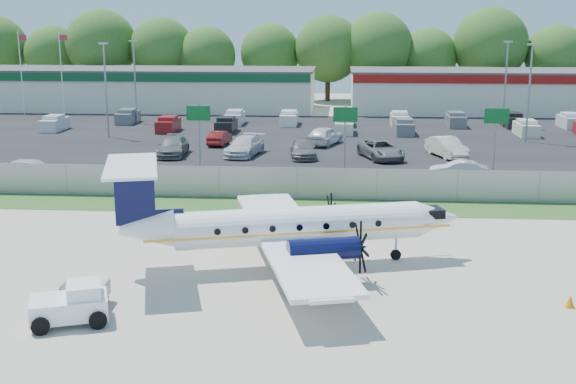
# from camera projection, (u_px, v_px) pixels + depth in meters

# --- Properties ---
(ground) EXTENTS (170.00, 170.00, 0.00)m
(ground) POSITION_uv_depth(u_px,v_px,m) (278.00, 272.00, 32.24)
(ground) COLOR #BEB3A1
(ground) RESTS_ON ground
(grass_verge) EXTENTS (170.00, 4.00, 0.02)m
(grass_verge) POSITION_uv_depth(u_px,v_px,m) (295.00, 206.00, 43.89)
(grass_verge) COLOR #2D561E
(grass_verge) RESTS_ON ground
(access_road) EXTENTS (170.00, 8.00, 0.02)m
(access_road) POSITION_uv_depth(u_px,v_px,m) (302.00, 182.00, 50.69)
(access_road) COLOR black
(access_road) RESTS_ON ground
(parking_lot) EXTENTS (170.00, 32.00, 0.02)m
(parking_lot) POSITION_uv_depth(u_px,v_px,m) (313.00, 136.00, 71.08)
(parking_lot) COLOR black
(parking_lot) RESTS_ON ground
(perimeter_fence) EXTENTS (120.00, 0.06, 1.99)m
(perimeter_fence) POSITION_uv_depth(u_px,v_px,m) (297.00, 183.00, 45.61)
(perimeter_fence) COLOR gray
(perimeter_fence) RESTS_ON ground
(building_west) EXTENTS (46.40, 12.40, 5.24)m
(building_west) POSITION_uv_depth(u_px,v_px,m) (136.00, 88.00, 93.56)
(building_west) COLOR silver
(building_west) RESTS_ON ground
(building_east) EXTENTS (44.40, 12.40, 5.24)m
(building_east) POSITION_uv_depth(u_px,v_px,m) (529.00, 91.00, 89.95)
(building_east) COLOR silver
(building_east) RESTS_ON ground
(sign_left) EXTENTS (1.80, 0.26, 5.00)m
(sign_left) POSITION_uv_depth(u_px,v_px,m) (199.00, 122.00, 54.24)
(sign_left) COLOR gray
(sign_left) RESTS_ON ground
(sign_mid) EXTENTS (1.80, 0.26, 5.00)m
(sign_mid) POSITION_uv_depth(u_px,v_px,m) (345.00, 124.00, 53.45)
(sign_mid) COLOR gray
(sign_mid) RESTS_ON ground
(sign_right) EXTENTS (1.80, 0.26, 5.00)m
(sign_right) POSITION_uv_depth(u_px,v_px,m) (496.00, 125.00, 52.66)
(sign_right) COLOR gray
(sign_right) RESTS_ON ground
(flagpole_west) EXTENTS (1.06, 0.12, 10.00)m
(flagpole_west) POSITION_uv_depth(u_px,v_px,m) (21.00, 68.00, 86.95)
(flagpole_west) COLOR white
(flagpole_west) RESTS_ON ground
(flagpole_east) EXTENTS (1.06, 0.12, 10.00)m
(flagpole_east) POSITION_uv_depth(u_px,v_px,m) (62.00, 68.00, 86.59)
(flagpole_east) COLOR white
(flagpole_east) RESTS_ON ground
(light_pole_nw) EXTENTS (0.90, 0.35, 9.09)m
(light_pole_nw) POSITION_uv_depth(u_px,v_px,m) (106.00, 83.00, 69.39)
(light_pole_nw) COLOR gray
(light_pole_nw) RESTS_ON ground
(light_pole_ne) EXTENTS (0.90, 0.35, 9.09)m
(light_pole_ne) POSITION_uv_depth(u_px,v_px,m) (530.00, 86.00, 66.51)
(light_pole_ne) COLOR gray
(light_pole_ne) RESTS_ON ground
(light_pole_sw) EXTENTS (0.90, 0.35, 9.09)m
(light_pole_sw) POSITION_uv_depth(u_px,v_px,m) (135.00, 76.00, 79.10)
(light_pole_sw) COLOR gray
(light_pole_sw) RESTS_ON ground
(light_pole_se) EXTENTS (0.90, 0.35, 9.09)m
(light_pole_se) POSITION_uv_depth(u_px,v_px,m) (506.00, 78.00, 76.22)
(light_pole_se) COLOR gray
(light_pole_se) RESTS_ON ground
(tree_line) EXTENTS (112.00, 6.00, 14.00)m
(tree_line) POSITION_uv_depth(u_px,v_px,m) (323.00, 101.00, 104.10)
(tree_line) COLOR #305C1B
(tree_line) RESTS_ON ground
(aircraft) EXTENTS (16.36, 15.99, 5.00)m
(aircraft) POSITION_uv_depth(u_px,v_px,m) (291.00, 226.00, 32.64)
(aircraft) COLOR white
(aircraft) RESTS_ON ground
(pushback_tug) EXTENTS (3.17, 2.76, 1.49)m
(pushback_tug) POSITION_uv_depth(u_px,v_px,m) (73.00, 304.00, 26.74)
(pushback_tug) COLOR white
(pushback_tug) RESTS_ON ground
(baggage_cart_near) EXTENTS (1.79, 1.14, 0.92)m
(baggage_cart_near) POSITION_uv_depth(u_px,v_px,m) (86.00, 295.00, 28.43)
(baggage_cart_near) COLOR gray
(baggage_cart_near) RESTS_ON ground
(baggage_cart_far) EXTENTS (2.06, 1.59, 0.96)m
(baggage_cart_far) POSITION_uv_depth(u_px,v_px,m) (309.00, 286.00, 29.33)
(baggage_cart_far) COLOR gray
(baggage_cart_far) RESTS_ON ground
(cone_nose) EXTENTS (0.36, 0.36, 0.51)m
(cone_nose) POSITION_uv_depth(u_px,v_px,m) (570.00, 301.00, 28.25)
(cone_nose) COLOR orange
(cone_nose) RESTS_ON ground
(cone_starboard_wing) EXTENTS (0.41, 0.41, 0.58)m
(cone_starboard_wing) POSITION_uv_depth(u_px,v_px,m) (329.00, 193.00, 46.20)
(cone_starboard_wing) COLOR orange
(cone_starboard_wing) RESTS_ON ground
(road_car_west) EXTENTS (4.87, 2.17, 1.63)m
(road_car_west) POSITION_uv_depth(u_px,v_px,m) (33.00, 181.00, 50.96)
(road_car_west) COLOR silver
(road_car_west) RESTS_ON ground
(road_car_mid) EXTENTS (4.18, 1.68, 1.35)m
(road_car_mid) POSITION_uv_depth(u_px,v_px,m) (458.00, 179.00, 51.48)
(road_car_mid) COLOR silver
(road_car_mid) RESTS_ON ground
(parked_car_a) EXTENTS (2.52, 5.53, 1.57)m
(parked_car_a) POSITION_uv_depth(u_px,v_px,m) (173.00, 156.00, 60.66)
(parked_car_a) COLOR #595B5E
(parked_car_a) RESTS_ON ground
(parked_car_b) EXTENTS (3.29, 5.88, 1.61)m
(parked_car_b) POSITION_uv_depth(u_px,v_px,m) (245.00, 156.00, 60.76)
(parked_car_b) COLOR silver
(parked_car_b) RESTS_ON ground
(parked_car_c) EXTENTS (2.51, 5.11, 1.43)m
(parked_car_c) POSITION_uv_depth(u_px,v_px,m) (303.00, 158.00, 59.82)
(parked_car_c) COLOR #595B5E
(parked_car_c) RESTS_ON ground
(parked_car_d) EXTENTS (4.12, 6.03, 1.53)m
(parked_car_d) POSITION_uv_depth(u_px,v_px,m) (381.00, 159.00, 59.29)
(parked_car_d) COLOR #595B5E
(parked_car_d) RESTS_ON ground
(parked_car_e) EXTENTS (3.27, 5.34, 1.66)m
(parked_car_e) POSITION_uv_depth(u_px,v_px,m) (446.00, 157.00, 60.11)
(parked_car_e) COLOR beige
(parked_car_e) RESTS_ON ground
(parked_car_f) EXTENTS (1.80, 4.14, 1.33)m
(parked_car_f) POSITION_uv_depth(u_px,v_px,m) (220.00, 145.00, 66.06)
(parked_car_f) COLOR maroon
(parked_car_f) RESTS_ON ground
(parked_car_g) EXTENTS (3.70, 5.41, 1.71)m
(parked_car_g) POSITION_uv_depth(u_px,v_px,m) (324.00, 145.00, 66.17)
(parked_car_g) COLOR silver
(parked_car_g) RESTS_ON ground
(far_parking_rows) EXTENTS (56.00, 10.00, 1.60)m
(far_parking_rows) POSITION_uv_depth(u_px,v_px,m) (315.00, 129.00, 75.94)
(far_parking_rows) COLOR gray
(far_parking_rows) RESTS_ON ground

